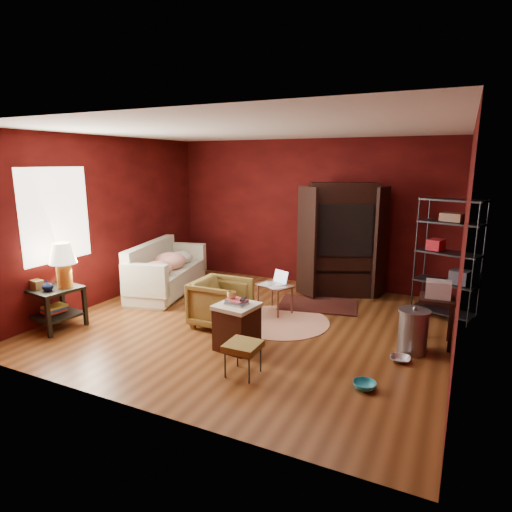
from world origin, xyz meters
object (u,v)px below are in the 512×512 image
Objects in this scene: sofa at (166,273)px; side_table at (59,277)px; hamper at (237,326)px; tv_armoire at (342,237)px; wire_shelving at (449,254)px; laptop_desk at (275,287)px; armchair at (221,301)px.

sofa is 1.57× the size of side_table.
sofa reaches higher than hamper.
sofa is 2.85× the size of hamper.
sofa is 0.97× the size of tv_armoire.
wire_shelving is (4.68, 0.84, 0.63)m from sofa.
wire_shelving reaches higher than laptop_desk.
armchair is at bearing 134.17° from hamper.
side_table is 5.78m from wire_shelving.
hamper is at bearing -138.20° from sofa.
side_table is 4.66m from tv_armoire.
sofa is 2.22m from laptop_desk.
armchair is 1.14× the size of laptop_desk.
sofa is at bearing -158.58° from laptop_desk.
hamper is 0.37× the size of wire_shelving.
sofa is 1.07× the size of wire_shelving.
armchair reaches higher than hamper.
tv_armoire is (0.67, 1.42, 0.64)m from laptop_desk.
sofa is 2.93× the size of laptop_desk.
tv_armoire is at bearing 46.04° from side_table.
tv_armoire is at bearing -28.42° from armchair.
armchair is at bearing -96.04° from laptop_desk.
laptop_desk is (0.49, 0.87, 0.03)m from armchair.
armchair is 0.61× the size of side_table.
sofa is at bearing 80.43° from side_table.
sofa reaches higher than armchair.
hamper is 0.34× the size of tv_armoire.
sofa is at bearing -178.35° from tv_armoire.
sofa is at bearing 145.98° from hamper.
wire_shelving is (2.36, 2.41, 0.70)m from hamper.
tv_armoire is at bearing -79.41° from sofa.
side_table is at bearing -130.78° from wire_shelving.
wire_shelving is (5.01, 2.86, 0.26)m from side_table.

